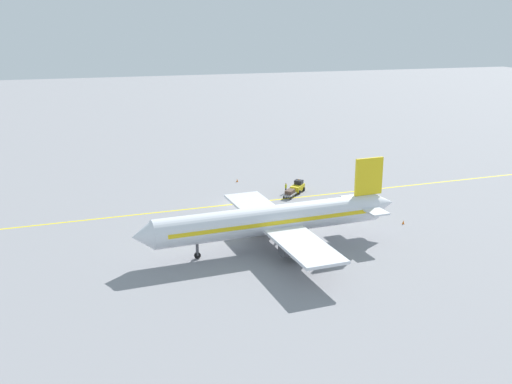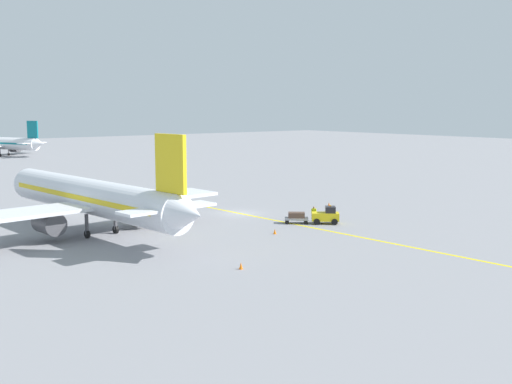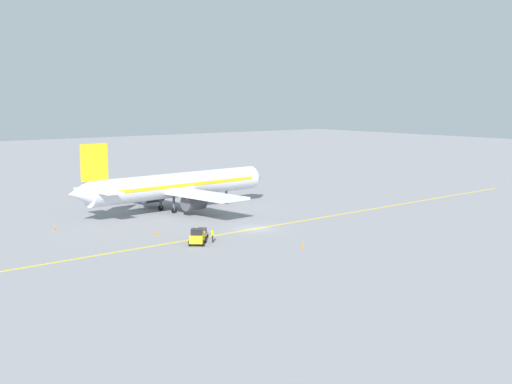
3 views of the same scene
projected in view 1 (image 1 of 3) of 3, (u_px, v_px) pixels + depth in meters
The scene contains 9 objects.
ground_plane at pixel (237, 204), 93.87m from camera, with size 400.00×400.00×0.00m, color gray.
apron_yellow_centreline at pixel (237, 204), 93.87m from camera, with size 0.40×120.00×0.01m, color yellow.
airplane_at_gate at pixel (274, 220), 75.48m from camera, with size 28.37×35.55×10.60m.
baggage_tug_white at pixel (298, 187), 99.80m from camera, with size 3.24×3.11×2.11m.
baggage_cart_trailing at pixel (290, 193), 97.01m from camera, with size 2.88×2.77×1.24m.
ground_crew_worker at pixel (286, 188), 99.34m from camera, with size 0.48×0.40×1.68m.
traffic_cone_near_nose at pixel (319, 204), 92.73m from camera, with size 0.32×0.32×0.55m, color orange.
traffic_cone_mid_apron at pixel (403, 222), 84.93m from camera, with size 0.32×0.32×0.55m, color orange.
traffic_cone_by_wingtip at pixel (237, 180), 106.00m from camera, with size 0.32×0.32×0.55m, color orange.
Camera 1 is at (-86.89, 20.97, 28.90)m, focal length 42.00 mm.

